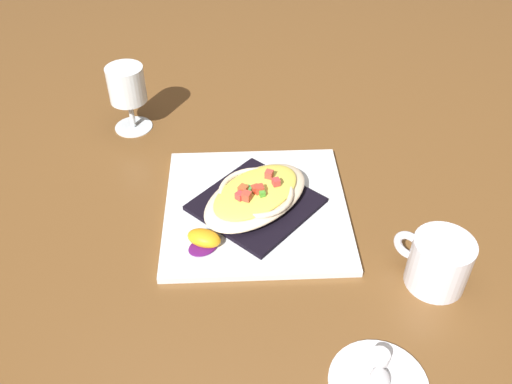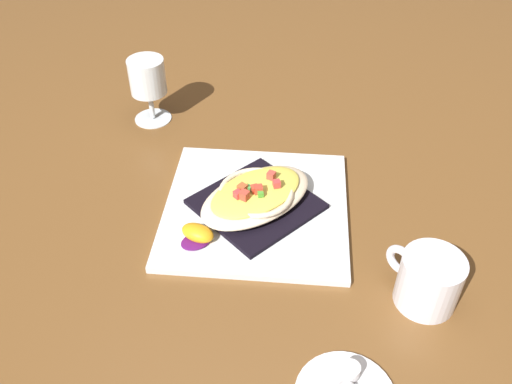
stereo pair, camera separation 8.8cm
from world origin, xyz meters
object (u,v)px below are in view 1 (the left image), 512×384
at_px(gratin_dish, 256,195).
at_px(orange_garnish, 204,240).
at_px(stemmed_glass, 127,89).
at_px(square_plate, 256,208).
at_px(creamer_saucer, 379,383).
at_px(coffee_mug, 438,264).
at_px(spoon, 380,384).
at_px(creamer_cup_0, 380,358).

height_order(gratin_dish, orange_garnish, gratin_dish).
bearing_deg(stemmed_glass, square_plate, 142.17).
bearing_deg(creamer_saucer, coffee_mug, -115.80).
bearing_deg(square_plate, spoon, 122.23).
xyz_separation_m(orange_garnish, stemmed_glass, (0.21, -0.31, 0.07)).
xyz_separation_m(orange_garnish, spoon, (-0.26, 0.20, -0.01)).
height_order(square_plate, stemmed_glass, stemmed_glass).
distance_m(coffee_mug, stemmed_glass, 0.64).
xyz_separation_m(stemmed_glass, creamer_cup_0, (-0.46, 0.48, -0.07)).
xyz_separation_m(square_plate, coffee_mug, (-0.27, 0.12, 0.03)).
bearing_deg(creamer_cup_0, square_plate, -54.32).
distance_m(square_plate, spoon, 0.35).
relative_size(orange_garnish, stemmed_glass, 0.46).
bearing_deg(gratin_dish, square_plate, -94.71).
height_order(square_plate, gratin_dish, gratin_dish).
distance_m(square_plate, creamer_saucer, 0.35).
bearing_deg(creamer_cup_0, orange_garnish, -33.05).
relative_size(square_plate, orange_garnish, 4.92).
xyz_separation_m(coffee_mug, creamer_cup_0, (0.08, 0.15, -0.02)).
bearing_deg(stemmed_glass, spoon, 132.10).
distance_m(stemmed_glass, creamer_saucer, 0.69).
relative_size(orange_garnish, creamer_saucer, 0.49).
height_order(orange_garnish, spoon, orange_garnish).
relative_size(creamer_saucer, spoon, 1.21).
relative_size(stemmed_glass, creamer_cup_0, 5.51).
bearing_deg(spoon, orange_garnish, -38.30).
bearing_deg(stemmed_glass, creamer_saucer, 132.50).
bearing_deg(creamer_cup_0, coffee_mug, -119.57).
xyz_separation_m(coffee_mug, stemmed_glass, (0.55, -0.33, 0.05)).
distance_m(square_plate, orange_garnish, 0.12).
relative_size(square_plate, creamer_cup_0, 12.47).
bearing_deg(square_plate, creamer_saucer, 122.87).
xyz_separation_m(orange_garnish, creamer_cup_0, (-0.26, 0.17, -0.01)).
relative_size(orange_garnish, spoon, 0.59).
relative_size(creamer_saucer, creamer_cup_0, 5.16).
bearing_deg(creamer_saucer, square_plate, -57.13).
xyz_separation_m(stemmed_glass, creamer_saucer, (-0.46, 0.51, -0.08)).
bearing_deg(square_plate, creamer_cup_0, 125.68).
bearing_deg(spoon, creamer_cup_0, -92.02).
xyz_separation_m(stemmed_glass, spoon, (-0.46, 0.51, -0.08)).
height_order(stemmed_glass, creamer_saucer, stemmed_glass).
xyz_separation_m(square_plate, spoon, (-0.19, 0.30, 0.01)).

